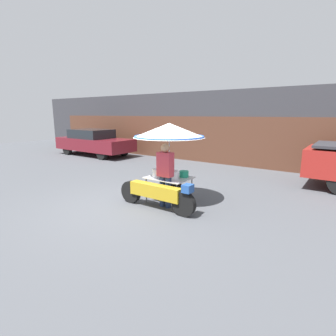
% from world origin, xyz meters
% --- Properties ---
extents(ground_plane, '(36.00, 36.00, 0.00)m').
position_xyz_m(ground_plane, '(0.00, 0.00, 0.00)').
color(ground_plane, '#4C4F54').
extents(shopfront_building, '(28.00, 2.06, 3.32)m').
position_xyz_m(shopfront_building, '(0.00, 7.54, 1.65)').
color(shopfront_building, '#38383D').
rests_on(shopfront_building, ground).
extents(vendor_motorcycle_cart, '(2.20, 1.80, 2.06)m').
position_xyz_m(vendor_motorcycle_cart, '(0.59, 0.70, 1.58)').
color(vendor_motorcycle_cart, black).
rests_on(vendor_motorcycle_cart, ground).
extents(vendor_person, '(0.38, 0.22, 1.59)m').
position_xyz_m(vendor_person, '(0.70, 0.44, 0.89)').
color(vendor_person, navy).
rests_on(vendor_person, ground).
extents(parked_car, '(4.70, 1.81, 1.43)m').
position_xyz_m(parked_car, '(-7.46, 4.89, 0.75)').
color(parked_car, black).
rests_on(parked_car, ground).
extents(potted_plant, '(0.60, 0.60, 0.84)m').
position_xyz_m(potted_plant, '(-9.95, 6.08, 0.47)').
color(potted_plant, gray).
rests_on(potted_plant, ground).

